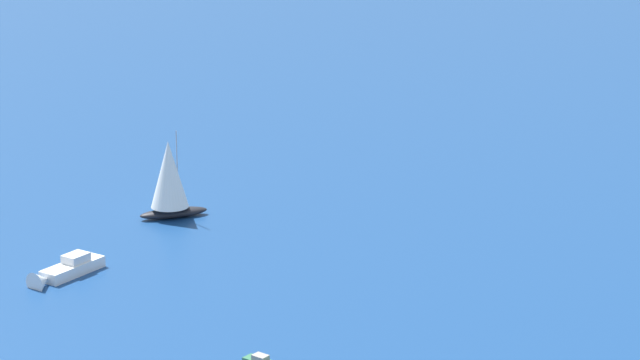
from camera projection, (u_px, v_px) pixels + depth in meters
motorboat_offshore at (64, 271)px, 153.70m from camera, size 6.83×10.82×3.08m
sailboat_outer_ring_c at (169, 179)px, 175.57m from camera, size 6.17×9.84×12.25m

